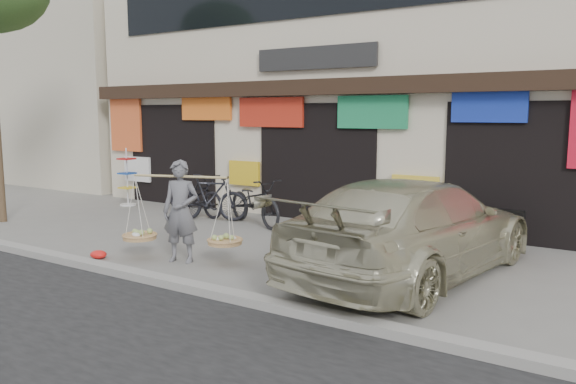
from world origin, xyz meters
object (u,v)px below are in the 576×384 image
Objects in this scene: bike_0 at (195,195)px; suv at (414,228)px; bike_1 at (210,198)px; street_vendor at (181,215)px; display_rack at (127,182)px; bike_2 at (255,201)px.

suv is (6.26, -2.06, 0.24)m from bike_0.
suv reaches higher than bike_1.
suv is (3.57, 1.29, -0.04)m from street_vendor.
bike_0 is (-2.69, 3.36, -0.28)m from street_vendor.
display_rack is at bearing 127.77° from street_vendor.
street_vendor is 0.37× the size of suv.
display_rack is at bearing -6.32° from suv.
street_vendor is 1.30× the size of display_rack.
street_vendor is 6.36m from display_rack.
street_vendor is at bearing -132.60° from bike_0.
street_vendor reaches higher than bike_1.
display_rack is at bearing 94.70° from bike_0.
display_rack reaches higher than suv.
bike_2 reaches higher than bike_0.
bike_2 is at bearing 85.59° from street_vendor.
display_rack is (-3.31, 0.49, 0.08)m from bike_1.
bike_0 is at bearing -10.34° from suv.
bike_0 is 2.60m from display_rack.
street_vendor is at bearing -33.80° from display_rack.
bike_0 is 0.96× the size of bike_2.
display_rack is (-8.85, 2.24, -0.12)m from suv.
street_vendor reaches higher than suv.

